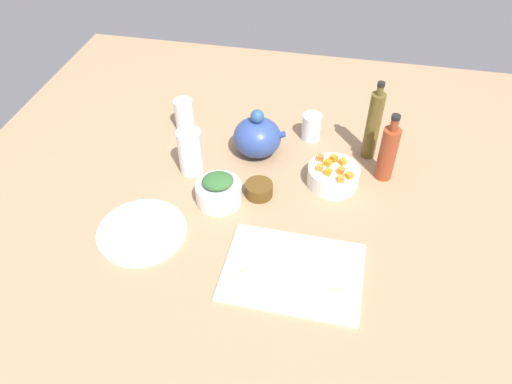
{
  "coord_description": "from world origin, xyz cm",
  "views": [
    {
      "loc": [
        20.66,
        -100.47,
        104.01
      ],
      "look_at": [
        0.0,
        0.0,
        8.0
      ],
      "focal_mm": 34.43,
      "sensor_mm": 36.0,
      "label": 1
    }
  ],
  "objects": [
    {
      "name": "bottle_1",
      "position": [
        31.13,
        30.07,
        14.96
      ],
      "size": [
        4.54,
        4.54,
        26.95
      ],
      "color": "brown",
      "rests_on": "tabletop"
    },
    {
      "name": "drinking_glass_1",
      "position": [
        -31.84,
        32.62,
        8.54
      ],
      "size": [
        6.45,
        6.45,
        11.09
      ],
      "primitive_type": "cylinder",
      "color": "white",
      "rests_on": "tabletop"
    },
    {
      "name": "cutting_board",
      "position": [
        14.27,
        -22.65,
        3.5
      ],
      "size": [
        35.65,
        26.2,
        1.0
      ],
      "primitive_type": "cube",
      "rotation": [
        0.0,
        0.0,
        -0.02
      ],
      "color": "#EDEACE",
      "rests_on": "tabletop"
    },
    {
      "name": "chopped_greens_mound",
      "position": [
        -10.96,
        -0.65,
        10.9
      ],
      "size": [
        11.29,
        10.61,
        3.38
      ],
      "primitive_type": "ellipsoid",
      "rotation": [
        0.0,
        0.0,
        0.35
      ],
      "color": "#31612E",
      "rests_on": "bowl_greens"
    },
    {
      "name": "tofu_cube_2",
      "position": [
        -28.64,
        -12.93,
        5.3
      ],
      "size": [
        2.78,
        2.78,
        2.2
      ],
      "primitive_type": "cube",
      "rotation": [
        0.0,
        0.0,
        0.32
      ],
      "color": "white",
      "rests_on": "plate_tofu"
    },
    {
      "name": "bowl_greens",
      "position": [
        -10.96,
        -0.65,
        6.1
      ],
      "size": [
        13.42,
        13.42,
        6.21
      ],
      "primitive_type": "cylinder",
      "color": "white",
      "rests_on": "tabletop"
    },
    {
      "name": "bowl_carrots",
      "position": [
        21.05,
        13.89,
        5.95
      ],
      "size": [
        15.59,
        15.59,
        5.9
      ],
      "primitive_type": "cylinder",
      "color": "white",
      "rests_on": "tabletop"
    },
    {
      "name": "plate_tofu",
      "position": [
        -28.56,
        -17.42,
        3.6
      ],
      "size": [
        24.67,
        24.67,
        1.2
      ],
      "primitive_type": "cylinder",
      "color": "white",
      "rests_on": "tabletop"
    },
    {
      "name": "carrot_cube_7",
      "position": [
        18.96,
        15.03,
        9.8
      ],
      "size": [
        2.41,
        2.41,
        1.8
      ],
      "primitive_type": "cube",
      "rotation": [
        0.0,
        0.0,
        2.68
      ],
      "color": "orange",
      "rests_on": "bowl_carrots"
    },
    {
      "name": "tabletop",
      "position": [
        0.0,
        0.0,
        1.5
      ],
      "size": [
        190.0,
        190.0,
        3.0
      ],
      "primitive_type": "cube",
      "color": "#9E7B59",
      "rests_on": "ground"
    },
    {
      "name": "drinking_glass_0",
      "position": [
        -22.85,
        11.07,
        10.42
      ],
      "size": [
        7.45,
        7.45,
        14.84
      ],
      "primitive_type": "cylinder",
      "color": "white",
      "rests_on": "tabletop"
    },
    {
      "name": "carrot_cube_8",
      "position": [
        25.66,
        10.49,
        9.8
      ],
      "size": [
        2.54,
        2.54,
        1.8
      ],
      "primitive_type": "cube",
      "rotation": [
        0.0,
        0.0,
        2.33
      ],
      "color": "orange",
      "rests_on": "bowl_carrots"
    },
    {
      "name": "dumpling_2",
      "position": [
        2.41,
        -27.31,
        5.14
      ],
      "size": [
        5.8,
        6.01,
        2.28
      ],
      "primitive_type": "pyramid",
      "rotation": [
        0.0,
        0.0,
        4.52
      ],
      "color": "beige",
      "rests_on": "cutting_board"
    },
    {
      "name": "dumpling_1",
      "position": [
        25.36,
        -28.92,
        5.11
      ],
      "size": [
        7.63,
        7.6,
        2.22
      ],
      "primitive_type": "pyramid",
      "rotation": [
        0.0,
        0.0,
        2.6
      ],
      "color": "beige",
      "rests_on": "cutting_board"
    },
    {
      "name": "teapot",
      "position": [
        -4.5,
        23.96,
        9.51
      ],
      "size": [
        17.01,
        15.13,
        16.47
      ],
      "color": "#2F478B",
      "rests_on": "tabletop"
    },
    {
      "name": "bowl_small_side",
      "position": [
        0.43,
        4.31,
        5.1
      ],
      "size": [
        8.26,
        8.26,
        4.19
      ],
      "primitive_type": "cylinder",
      "color": "#573B15",
      "rests_on": "tabletop"
    },
    {
      "name": "carrot_cube_5",
      "position": [
        16.53,
        17.02,
        9.8
      ],
      "size": [
        2.08,
        2.08,
        1.8
      ],
      "primitive_type": "cube",
      "rotation": [
        0.0,
        0.0,
        1.4
      ],
      "color": "orange",
      "rests_on": "bowl_carrots"
    },
    {
      "name": "carrot_cube_0",
      "position": [
        20.54,
        17.54,
        9.8
      ],
      "size": [
        2.51,
        2.51,
        1.8
      ],
      "primitive_type": "cube",
      "rotation": [
        0.0,
        0.0,
        2.52
      ],
      "color": "orange",
      "rests_on": "bowl_carrots"
    },
    {
      "name": "carrot_cube_4",
      "position": [
        23.07,
        12.18,
        9.8
      ],
      "size": [
        2.38,
        2.38,
        1.8
      ],
      "primitive_type": "cube",
      "rotation": [
        0.0,
        0.0,
        2.72
      ],
      "color": "orange",
      "rests_on": "bowl_carrots"
    },
    {
      "name": "drinking_glass_2",
      "position": [
        11.71,
        35.53,
        7.59
      ],
      "size": [
        6.5,
        6.5,
        9.17
      ],
      "primitive_type": "cylinder",
      "color": "white",
      "rests_on": "tabletop"
    },
    {
      "name": "carrot_cube_6",
      "position": [
        23.26,
        16.44,
        9.8
      ],
      "size": [
        2.55,
        2.55,
        1.8
      ],
      "primitive_type": "cube",
      "rotation": [
        0.0,
        0.0,
        2.35
      ],
      "color": "orange",
      "rests_on": "bowl_carrots"
    },
    {
      "name": "dumpling_0",
      "position": [
        16.68,
        -19.13,
        5.48
      ],
      "size": [
        6.23,
        5.65,
        2.97
      ],
      "primitive_type": "pyramid",
      "rotation": [
        0.0,
        0.0,
        3.01
      ],
      "color": "beige",
      "rests_on": "cutting_board"
    },
    {
      "name": "tofu_cube_3",
      "position": [
        -27.42,
        -20.23,
        5.3
      ],
      "size": [
        2.79,
        2.79,
        2.2
      ],
      "primitive_type": "cube",
      "rotation": [
        0.0,
        0.0,
        1.24
      ],
      "color": "white",
      "rests_on": "plate_tofu"
    },
    {
      "name": "tofu_cube_1",
      "position": [
        -30.64,
        -17.89,
        5.3
      ],
      "size": [
        2.9,
        2.9,
        2.2
      ],
      "primitive_type": "cube",
      "rotation": [
        0.0,
        0.0,
        1.15
      ],
      "color": "white",
      "rests_on": "plate_tofu"
    },
    {
      "name": "tofu_cube_0",
      "position": [
        -25.68,
        -14.96,
        5.3
      ],
      "size": [
        3.09,
        3.09,
        2.2
      ],
      "primitive_type": "cube",
      "rotation": [
        0.0,
        0.0,
        0.67
      ],
      "color": "silver",
      "rests_on": "plate_tofu"
    },
    {
      "name": "carrot_cube_1",
      "position": [
        19.38,
        10.77,
        9.8
      ],
      "size": [
        2.28,
        2.28,
        1.8
      ],
      "primitive_type": "cube",
      "rotation": [
        0.0,
        0.0,
        1.25
      ],
      "color": "orange",
      "rests_on": "bowl_carrots"
    },
    {
      "name": "tofu_cube_4",
      "position": [
        -33.27,
        -14.63,
        5.3
      ],
      "size": [
        2.85,
        2.85,
        2.2
      ],
      "primitive_type": "cube",
      "rotation": [
        0.0,
        0.0,
        2.77
      ],
      "color": "white",
      "rests_on": "plate_tofu"
    },
    {
      "name": "bottle_0",
      "position": [
        36.14,
        20.3,
        12.48
      ],
      "size": [
        5.27,
        5.27,
        22.68
      ],
      "color": "brown",
      "rests_on": "tabletop"
    },
    {
      "name": "carrot_cube_3",
      "position": [
        23.32,
        8.52,
        9.8
      ],
      "size": [
        2.11,
        2.11,
        1.8
      ],
      "primitive_type": "cube",
      "rotation": [
        0.0,
        0.0,
        1.76
      ],
      "color": "orange",
      "rests_on": "bowl_carrots"
    },
    {
      "name": "carrot_cube_2",
      "position": [
        16.81,
        12.32,
        9.8
      ],
      "size": [
        1.91,
        1.91,
        1.8
      ],
      "primitive_type": "cube",
      "rotation": [
        0.0,
        0.0,
        3.08
      ],
      "color": "orange",
      "rests_on": "bowl_carrots"
    }
  ]
}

